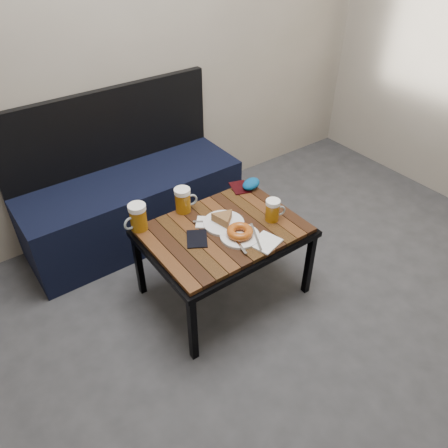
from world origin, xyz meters
TOP-DOWN VIEW (x-y plane):
  - ground at (0.00, 0.00)m, footprint 4.00×4.00m
  - bench at (-0.15, 1.76)m, footprint 1.40×0.50m
  - cafe_table at (0.02, 0.96)m, footprint 0.84×0.62m
  - beer_mug_left at (-0.34, 1.22)m, footprint 0.14×0.10m
  - beer_mug_centre at (-0.07, 1.22)m, footprint 0.13×0.10m
  - beer_mug_right at (0.27, 0.87)m, footprint 0.12×0.10m
  - plate_pie at (0.04, 0.99)m, footprint 0.22×0.22m
  - plate_bagel at (0.04, 0.85)m, footprint 0.21×0.26m
  - napkin_left at (-0.03, 1.06)m, footprint 0.14×0.14m
  - napkin_right at (0.12, 0.74)m, footprint 0.17×0.16m
  - passport_navy at (-0.15, 0.97)m, footprint 0.16×0.18m
  - passport_burgundy at (0.33, 1.22)m, footprint 0.14×0.16m
  - knit_pouch at (0.38, 1.18)m, footprint 0.15×0.12m

SIDE VIEW (x-z plane):
  - ground at x=0.00m, z-range 0.00..0.00m
  - bench at x=-0.15m, z-range -0.20..0.75m
  - cafe_table at x=0.02m, z-range 0.19..0.66m
  - passport_burgundy at x=0.33m, z-range 0.47..0.48m
  - passport_navy at x=-0.15m, z-range 0.47..0.48m
  - napkin_left at x=-0.03m, z-range 0.47..0.48m
  - napkin_right at x=0.12m, z-range 0.47..0.48m
  - plate_bagel at x=0.04m, z-range 0.47..0.52m
  - plate_pie at x=0.04m, z-range 0.47..0.53m
  - knit_pouch at x=0.38m, z-range 0.47..0.53m
  - beer_mug_right at x=0.27m, z-range 0.47..0.60m
  - beer_mug_centre at x=-0.07m, z-range 0.47..0.62m
  - beer_mug_left at x=-0.34m, z-range 0.47..0.62m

